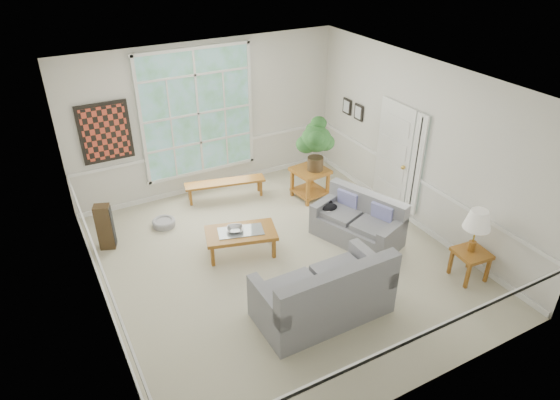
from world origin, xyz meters
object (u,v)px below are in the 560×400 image
(loveseat_front, at_px, (323,285))
(end_table, at_px, (310,183))
(side_table, at_px, (469,265))
(loveseat_right, at_px, (358,220))
(coffee_table, at_px, (241,242))

(loveseat_front, bearing_deg, end_table, 61.15)
(end_table, height_order, side_table, end_table)
(loveseat_right, height_order, loveseat_front, loveseat_front)
(end_table, relative_size, side_table, 1.28)
(end_table, bearing_deg, side_table, -75.76)
(side_table, bearing_deg, loveseat_right, 118.44)
(loveseat_front, bearing_deg, side_table, -9.85)
(loveseat_front, distance_m, side_table, 2.51)
(coffee_table, bearing_deg, loveseat_front, -62.06)
(loveseat_front, relative_size, coffee_table, 1.62)
(side_table, bearing_deg, coffee_table, 141.39)
(loveseat_right, height_order, end_table, loveseat_right)
(loveseat_right, distance_m, side_table, 1.93)
(coffee_table, height_order, end_table, end_table)
(loveseat_right, bearing_deg, end_table, 67.48)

